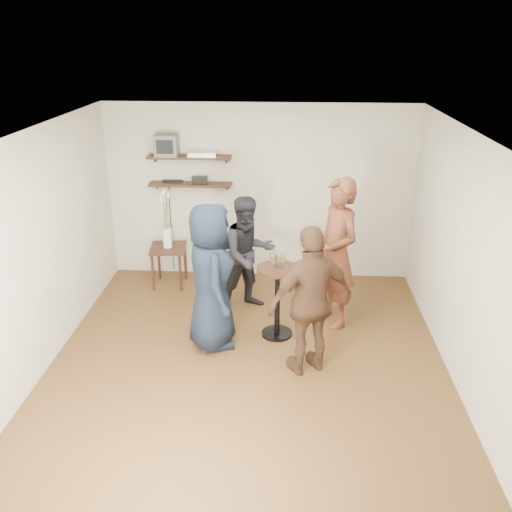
{
  "coord_description": "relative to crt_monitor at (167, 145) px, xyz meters",
  "views": [
    {
      "loc": [
        0.4,
        -5.21,
        3.53
      ],
      "look_at": [
        0.07,
        0.4,
        1.17
      ],
      "focal_mm": 38.0,
      "sensor_mm": 36.0,
      "label": 1
    }
  ],
  "objects": [
    {
      "name": "crt_monitor",
      "position": [
        0.0,
        0.0,
        0.0
      ],
      "size": [
        0.32,
        0.3,
        0.3
      ],
      "primitive_type": "cube",
      "color": "#59595B",
      "rests_on": "shelf_upper"
    },
    {
      "name": "wine_glass_br",
      "position": [
        1.64,
        -1.7,
        -0.97
      ],
      "size": [
        0.06,
        0.06,
        0.19
      ],
      "color": "silver",
      "rests_on": "drinks_table"
    },
    {
      "name": "power_strip",
      "position": [
        0.04,
        0.05,
        -0.54
      ],
      "size": [
        0.3,
        0.05,
        0.03
      ],
      "primitive_type": "cube",
      "color": "black",
      "rests_on": "shelf_lower"
    },
    {
      "name": "wine_glass_fl",
      "position": [
        1.56,
        -1.73,
        -0.97
      ],
      "size": [
        0.06,
        0.06,
        0.19
      ],
      "color": "silver",
      "rests_on": "drinks_table"
    },
    {
      "name": "person_brown",
      "position": [
        2.0,
        -2.42,
        -1.17
      ],
      "size": [
        1.07,
        0.82,
        1.7
      ],
      "primitive_type": "imported",
      "rotation": [
        0.0,
        0.0,
        3.62
      ],
      "color": "#482E1E",
      "rests_on": "room"
    },
    {
      "name": "wine_glass_fr",
      "position": [
        1.69,
        -1.73,
        -0.97
      ],
      "size": [
        0.06,
        0.06,
        0.19
      ],
      "color": "silver",
      "rests_on": "drinks_table"
    },
    {
      "name": "shelf_lower",
      "position": [
        0.31,
        0.0,
        -0.57
      ],
      "size": [
        1.2,
        0.25,
        0.04
      ],
      "primitive_type": "cube",
      "color": "black",
      "rests_on": "room"
    },
    {
      "name": "person_navy",
      "position": [
        0.85,
        -1.95,
        -1.13
      ],
      "size": [
        0.8,
        0.99,
        1.77
      ],
      "primitive_type": "imported",
      "rotation": [
        0.0,
        0.0,
        1.88
      ],
      "color": "black",
      "rests_on": "room"
    },
    {
      "name": "dvd_deck",
      "position": [
        0.51,
        0.0,
        -0.12
      ],
      "size": [
        0.4,
        0.24,
        0.06
      ],
      "primitive_type": "cube",
      "color": "silver",
      "rests_on": "shelf_upper"
    },
    {
      "name": "shelf_upper",
      "position": [
        0.31,
        0.0,
        -0.17
      ],
      "size": [
        1.2,
        0.25,
        0.04
      ],
      "primitive_type": "cube",
      "color": "black",
      "rests_on": "room"
    },
    {
      "name": "vase_lilies",
      "position": [
        -0.0,
        -0.35,
        -1.13
      ],
      "size": [
        0.19,
        0.19,
        0.91
      ],
      "rotation": [
        0.0,
        0.0,
        0.1
      ],
      "color": "white",
      "rests_on": "side_table"
    },
    {
      "name": "radio",
      "position": [
        0.45,
        0.0,
        -0.5
      ],
      "size": [
        0.22,
        0.1,
        0.1
      ],
      "primitive_type": "cube",
      "color": "black",
      "rests_on": "shelf_lower"
    },
    {
      "name": "wine_glass_bl",
      "position": [
        1.6,
        -1.64,
        -0.97
      ],
      "size": [
        0.06,
        0.06,
        0.19
      ],
      "color": "silver",
      "rests_on": "drinks_table"
    },
    {
      "name": "side_table",
      "position": [
        0.0,
        -0.35,
        -1.51
      ],
      "size": [
        0.55,
        0.55,
        0.6
      ],
      "rotation": [
        0.0,
        0.0,
        0.1
      ],
      "color": "black",
      "rests_on": "room"
    },
    {
      "name": "drinks_table",
      "position": [
        1.63,
        -1.7,
        -1.43
      ],
      "size": [
        0.5,
        0.5,
        0.92
      ],
      "color": "black",
      "rests_on": "room"
    },
    {
      "name": "room",
      "position": [
        1.31,
        -2.38,
        -0.72
      ],
      "size": [
        4.58,
        5.08,
        2.68
      ],
      "color": "#4A2C17",
      "rests_on": "ground"
    },
    {
      "name": "person_dark",
      "position": [
        1.22,
        -1.0,
        -1.23
      ],
      "size": [
        0.96,
        0.9,
        1.57
      ],
      "primitive_type": "imported",
      "rotation": [
        0.0,
        0.0,
        0.52
      ],
      "color": "black",
      "rests_on": "room"
    },
    {
      "name": "person_plaid",
      "position": [
        2.35,
        -1.33,
        -1.06
      ],
      "size": [
        0.73,
        0.83,
        1.92
      ],
      "primitive_type": "imported",
      "rotation": [
        0.0,
        0.0,
        -1.1
      ],
      "color": "maroon",
      "rests_on": "room"
    }
  ]
}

